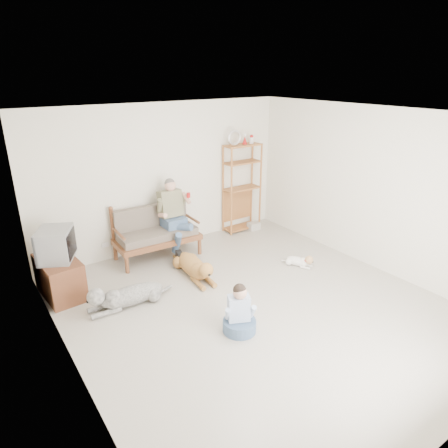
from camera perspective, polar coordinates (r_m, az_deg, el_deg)
floor at (r=5.93m, az=4.59°, el=-11.73°), size 5.50×5.50×0.00m
ceiling at (r=5.01m, az=5.51°, el=15.18°), size 5.50×5.50×0.00m
wall_back at (r=7.54m, az=-8.48°, el=6.61°), size 5.00×0.00×5.00m
wall_left at (r=4.30m, az=-21.81°, el=-6.15°), size 0.00×5.50×5.50m
wall_right at (r=7.12m, az=20.79°, el=4.57°), size 0.00×5.50×5.50m
loveseat at (r=7.34m, az=-9.78°, el=-1.01°), size 1.53×0.76×0.95m
man at (r=7.23m, az=-6.93°, el=0.21°), size 0.54×0.77×1.24m
etagere at (r=8.33m, az=2.58°, el=5.27°), size 0.81×0.36×2.13m
book_stack at (r=8.60m, az=4.25°, el=-0.29°), size 0.25×0.18×0.16m
tv_stand at (r=6.54m, az=-22.48°, el=-7.08°), size 0.57×0.94×0.60m
crt_tv at (r=6.33m, az=-22.88°, el=-2.70°), size 0.66×0.71×0.47m
wall_outlet at (r=7.43m, az=-16.62°, el=-2.88°), size 0.12×0.02×0.08m
golden_retriever at (r=6.66m, az=-4.19°, el=-6.12°), size 0.42×1.37×0.41m
shaggy_dog at (r=6.02m, az=-14.03°, el=-9.96°), size 1.38×0.35×0.41m
terrier at (r=7.12m, az=10.86°, el=-5.22°), size 0.33×0.57×0.23m
child at (r=5.31m, az=2.20°, el=-12.78°), size 0.44×0.44×0.69m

